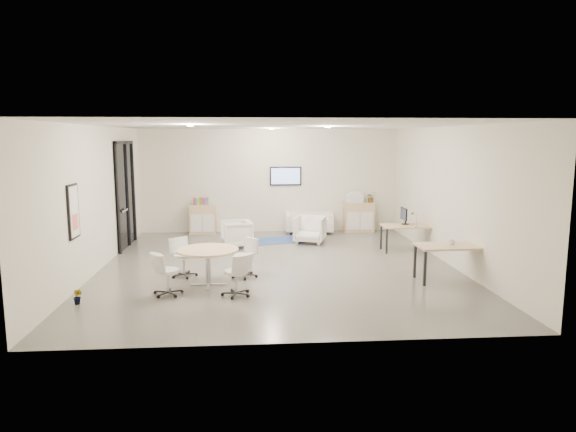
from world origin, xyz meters
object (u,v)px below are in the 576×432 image
(armchair_left, at_px, (237,232))
(desk_front, at_px, (452,249))
(sideboard_right, at_px, (359,217))
(loveseat, at_px, (309,223))
(armchair_right, at_px, (310,228))
(sideboard_left, at_px, (203,219))
(round_table, at_px, (208,253))
(desk_rear, at_px, (407,228))

(armchair_left, distance_m, desk_front, 5.83)
(sideboard_right, distance_m, desk_front, 5.80)
(loveseat, height_order, armchair_right, armchair_right)
(sideboard_left, xyz_separation_m, desk_front, (5.58, -5.77, 0.23))
(loveseat, bearing_deg, round_table, -110.92)
(desk_rear, distance_m, round_table, 5.66)
(desk_rear, bearing_deg, desk_front, -86.86)
(desk_front, bearing_deg, armchair_right, 119.24)
(sideboard_right, bearing_deg, loveseat, -175.68)
(sideboard_right, distance_m, armchair_left, 4.31)
(sideboard_left, height_order, armchair_right, sideboard_left)
(sideboard_left, distance_m, armchair_left, 2.33)
(sideboard_left, bearing_deg, loveseat, -2.40)
(loveseat, distance_m, desk_front, 6.09)
(sideboard_right, height_order, desk_front, sideboard_right)
(round_table, bearing_deg, armchair_left, 82.49)
(armchair_left, height_order, armchair_right, armchair_right)
(sideboard_right, bearing_deg, desk_front, -83.00)
(loveseat, xyz_separation_m, armchair_left, (-2.21, -1.93, 0.10))
(sideboard_right, relative_size, armchair_right, 1.12)
(armchair_left, bearing_deg, loveseat, 120.12)
(armchair_right, bearing_deg, sideboard_left, 170.08)
(desk_front, relative_size, round_table, 1.20)
(sideboard_left, height_order, desk_rear, sideboard_left)
(desk_front, xyz_separation_m, round_table, (-4.98, 0.06, -0.02))
(loveseat, xyz_separation_m, desk_rear, (2.23, -2.78, 0.31))
(armchair_right, bearing_deg, armchair_left, -150.91)
(desk_rear, xyz_separation_m, desk_front, (0.06, -2.85, 0.07))
(loveseat, distance_m, armchair_left, 2.93)
(armchair_right, xyz_separation_m, desk_rear, (2.39, -1.25, 0.20))
(armchair_right, distance_m, desk_front, 4.78)
(sideboard_left, distance_m, sideboard_right, 4.88)
(armchair_right, bearing_deg, loveseat, 102.10)
(desk_rear, distance_m, desk_front, 2.85)
(loveseat, relative_size, armchair_left, 1.92)
(desk_rear, relative_size, round_table, 1.09)
(loveseat, relative_size, desk_front, 1.04)
(sideboard_right, xyz_separation_m, round_table, (-4.27, -5.69, 0.20))
(loveseat, height_order, desk_rear, desk_rear)
(sideboard_left, xyz_separation_m, loveseat, (3.30, -0.14, -0.15))
(round_table, bearing_deg, desk_front, -0.64)
(armchair_left, bearing_deg, sideboard_right, 107.39)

